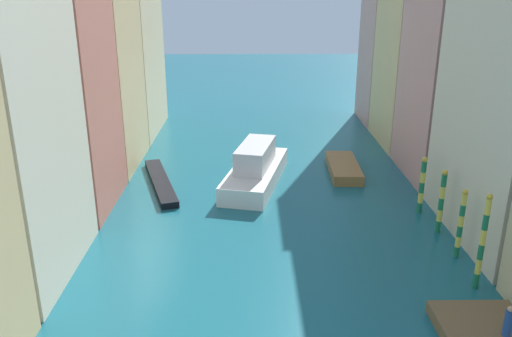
% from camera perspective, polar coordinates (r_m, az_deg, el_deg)
% --- Properties ---
extents(ground_plane, '(154.00, 154.00, 0.00)m').
position_cam_1_polar(ground_plane, '(41.23, 1.44, -1.26)').
color(ground_plane, '#196070').
extents(building_left_2, '(6.27, 8.27, 21.09)m').
position_cam_1_polar(building_left_2, '(36.36, -21.39, 11.77)').
color(building_left_2, '#C6705B').
rests_on(building_left_2, ground).
extents(building_left_3, '(6.27, 9.27, 15.20)m').
position_cam_1_polar(building_left_3, '(45.04, -17.15, 9.73)').
color(building_left_3, '#DBB77A').
rests_on(building_left_3, ground).
extents(building_left_4, '(6.27, 11.73, 19.87)m').
position_cam_1_polar(building_left_4, '(54.91, -14.36, 14.09)').
color(building_left_4, beige).
rests_on(building_left_4, ground).
extents(building_right_2, '(6.27, 9.11, 21.68)m').
position_cam_1_polar(building_right_2, '(42.70, 21.29, 13.18)').
color(building_right_2, tan).
rests_on(building_right_2, ground).
extents(building_right_3, '(6.27, 9.24, 20.73)m').
position_cam_1_polar(building_right_3, '(51.32, 17.51, 13.94)').
color(building_right_3, '#DBB77A').
rests_on(building_right_3, ground).
extents(building_right_4, '(6.27, 7.58, 21.61)m').
position_cam_1_polar(building_right_4, '(59.35, 15.07, 15.25)').
color(building_right_4, tan).
rests_on(building_right_4, ground).
extents(person_on_dock, '(0.36, 0.36, 1.43)m').
position_cam_1_polar(person_on_dock, '(25.19, 25.85, -14.86)').
color(person_on_dock, '#234C93').
rests_on(person_on_dock, waterfront_dock).
extents(mooring_pole_0, '(0.31, 0.31, 5.20)m').
position_cam_1_polar(mooring_pole_0, '(28.36, 23.51, -7.30)').
color(mooring_pole_0, '#197247').
rests_on(mooring_pole_0, ground).
extents(mooring_pole_1, '(0.33, 0.33, 4.13)m').
position_cam_1_polar(mooring_pole_1, '(31.29, 21.47, -5.56)').
color(mooring_pole_1, '#197247').
rests_on(mooring_pole_1, ground).
extents(mooring_pole_2, '(0.35, 0.35, 4.13)m').
position_cam_1_polar(mooring_pole_2, '(33.94, 19.60, -3.34)').
color(mooring_pole_2, '#197247').
rests_on(mooring_pole_2, ground).
extents(mooring_pole_3, '(0.37, 0.37, 3.96)m').
position_cam_1_polar(mooring_pole_3, '(36.45, 17.68, -1.68)').
color(mooring_pole_3, '#197247').
rests_on(mooring_pole_3, ground).
extents(vaporetto_white, '(5.55, 10.71, 3.19)m').
position_cam_1_polar(vaporetto_white, '(40.17, -0.06, -0.03)').
color(vaporetto_white, white).
rests_on(vaporetto_white, ground).
extents(gondola_black, '(4.06, 9.62, 0.48)m').
position_cam_1_polar(gondola_black, '(40.83, -10.40, -1.44)').
color(gondola_black, black).
rests_on(gondola_black, ground).
extents(motorboat_0, '(2.54, 6.62, 0.82)m').
position_cam_1_polar(motorboat_0, '(43.33, 9.52, 0.09)').
color(motorboat_0, olive).
rests_on(motorboat_0, ground).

